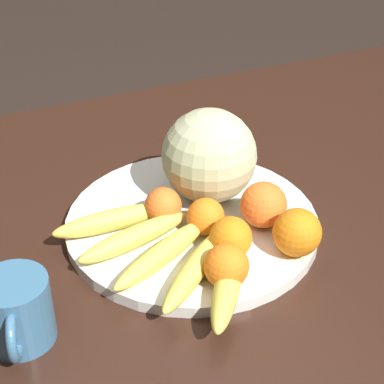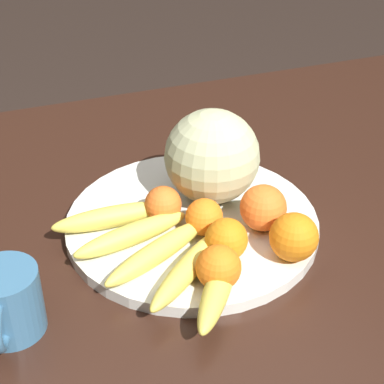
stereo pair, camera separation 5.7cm
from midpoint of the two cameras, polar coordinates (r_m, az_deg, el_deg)
kitchen_table at (r=1.08m, az=-0.45°, el=-6.27°), size 1.57×0.93×0.76m
fruit_bowl at (r=1.00m, az=1.64°, el=-2.80°), size 0.39×0.39×0.02m
melon at (r=1.00m, az=3.43°, el=3.14°), size 0.15×0.15×0.15m
banana_bunch at (r=0.90m, az=-0.95°, el=-5.25°), size 0.26×0.30×0.03m
orange_front_left at (r=0.96m, az=8.05°, el=-1.43°), size 0.07×0.07×0.07m
orange_front_right at (r=0.86m, az=4.29°, el=-6.75°), size 0.06×0.06×0.06m
orange_mid_center at (r=0.91m, az=10.82°, el=-3.99°), size 0.07×0.07×0.07m
orange_back_left at (r=0.90m, az=4.89°, el=-4.24°), size 0.06×0.06×0.06m
orange_back_right at (r=0.97m, az=-0.91°, el=-1.14°), size 0.06×0.06×0.06m
orange_top_small at (r=0.95m, az=2.81°, el=-2.28°), size 0.06×0.06×0.06m
ceramic_mug at (r=0.83m, az=-14.21°, el=-9.57°), size 0.09×0.12×0.09m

